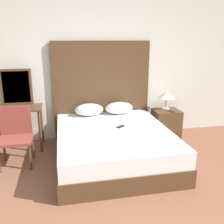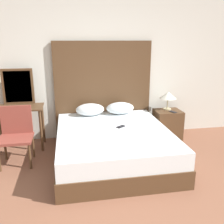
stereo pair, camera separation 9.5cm
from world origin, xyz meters
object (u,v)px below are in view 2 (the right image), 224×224
Objects in this scene: nightstand at (167,124)px; table_lamp at (168,96)px; phone_on_bed at (121,127)px; phone_on_nightstand at (173,112)px; bed at (113,145)px; chair at (16,132)px; vanity_desk at (19,115)px.

nightstand is 0.54m from table_lamp.
phone_on_bed is 1.20m from phone_on_nightstand.
chair reaches higher than bed.
nightstand is 3.26× the size of phone_on_nightstand.
table_lamp is at bearing 33.82° from bed.
vanity_desk reaches higher than nightstand.
bed is at bearing -25.64° from vanity_desk.
vanity_desk is 0.53m from chair.
bed is 1.54m from table_lamp.
table_lamp is 0.40× the size of chair.
chair is (-2.63, -0.51, 0.21)m from nightstand.
table_lamp is (0.01, 0.08, 0.54)m from nightstand.
phone_on_nightstand is 2.71m from vanity_desk.
table_lamp reaches higher than phone_on_bed.
phone_on_bed reaches higher than bed.
chair is at bearing 172.13° from bed.
bed is 2.33× the size of chair.
nightstand is at bearing 11.09° from chair.
bed is 1.48m from chair.
vanity_desk is (-2.67, -0.00, 0.32)m from nightstand.
nightstand is 2.68m from chair.
phone_on_nightstand is 0.19× the size of chair.
vanity_desk reaches higher than phone_on_nightstand.
table_lamp is at bearing 83.46° from nightstand.
vanity_desk is at bearing -178.23° from table_lamp.
bed is 1.40m from phone_on_nightstand.
table_lamp is 0.32m from phone_on_nightstand.
bed is at bearing -153.47° from phone_on_nightstand.
chair is at bearing -85.41° from vanity_desk.
chair is (-2.63, -0.60, -0.32)m from table_lamp.
phone_on_nightstand is at bearing 25.39° from phone_on_bed.
phone_on_bed is at bearing 34.69° from bed.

